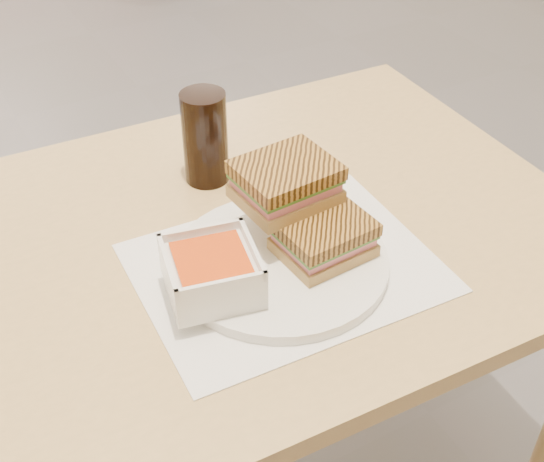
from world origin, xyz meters
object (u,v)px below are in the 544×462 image
soup_bowl (212,273)px  cola_glass (205,138)px  main_table (173,313)px  panini_lower (324,237)px  plate (280,262)px

soup_bowl → cola_glass: size_ratio=0.90×
main_table → soup_bowl: size_ratio=9.30×
soup_bowl → panini_lower: (0.16, -0.01, -0.00)m
panini_lower → cola_glass: (-0.05, 0.26, 0.03)m
plate → soup_bowl: soup_bowl is taller
main_table → soup_bowl: (0.02, -0.11, 0.16)m
cola_glass → soup_bowl: bearing=-113.7°
plate → panini_lower: 0.07m
soup_bowl → cola_glass: cola_glass is taller
main_table → cola_glass: 0.26m
main_table → cola_glass: cola_glass is taller
panini_lower → cola_glass: 0.26m
plate → panini_lower: bearing=-17.7°
main_table → plate: 0.20m
soup_bowl → panini_lower: bearing=-2.5°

